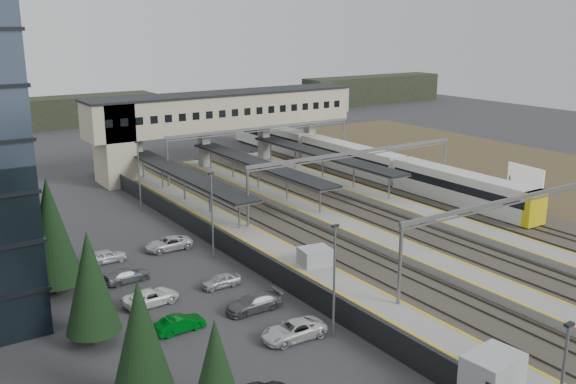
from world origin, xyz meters
TOP-DOWN VIEW (x-y plane):
  - ground at (0.00, 0.00)m, footprint 220.00×220.00m
  - conifer_row at (-22.00, -3.86)m, footprint 4.42×49.82m
  - car_park at (-13.49, -7.81)m, footprint 10.75×44.70m
  - lampposts at (-8.00, 1.25)m, footprint 0.50×53.25m
  - fence at (-6.50, 5.00)m, footprint 0.08×90.00m
  - relay_cabin_near at (-4.97, -18.95)m, footprint 3.51×2.74m
  - relay_cabin_far at (-2.47, 1.79)m, footprint 2.88×2.53m
  - rail_corridor at (9.34, 5.00)m, footprint 34.00×90.00m
  - canopies at (7.00, 27.00)m, footprint 23.10×30.00m
  - footbridge at (7.70, 42.00)m, footprint 40.40×6.40m
  - gantries at (12.00, 3.00)m, footprint 28.40×62.28m
  - train at (24.00, 29.68)m, footprint 2.96×61.83m
  - billboard at (31.54, 6.26)m, footprint 0.68×5.38m
  - treeline_far at (23.81, 92.28)m, footprint 170.00×19.00m

SIDE VIEW (x-z plane):
  - ground at x=0.00m, z-range 0.00..0.00m
  - rail_corridor at x=9.34m, z-range -0.17..0.75m
  - car_park at x=-13.49m, z-range -0.03..1.26m
  - fence at x=-6.50m, z-range 0.00..2.00m
  - relay_cabin_far at x=-2.47m, z-range 0.00..2.35m
  - relay_cabin_near at x=-4.97m, z-range 0.00..2.73m
  - train at x=24.00m, z-range 0.26..3.98m
  - treeline_far at x=23.81m, z-range -0.55..6.45m
  - billboard at x=31.54m, z-range 0.73..5.19m
  - canopies at x=7.00m, z-range 2.28..5.56m
  - lampposts at x=-8.00m, z-range 0.30..8.37m
  - conifer_row at x=-22.00m, z-range 0.09..9.59m
  - gantries at x=12.00m, z-range 2.41..9.58m
  - footbridge at x=7.70m, z-range 2.33..13.53m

